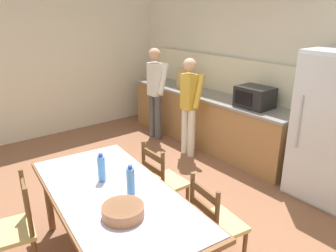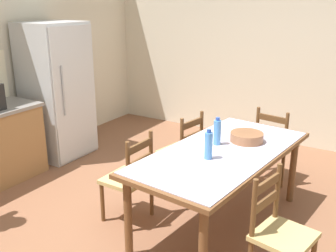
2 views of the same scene
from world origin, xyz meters
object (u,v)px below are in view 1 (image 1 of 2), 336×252
(refrigerator, at_px, (333,128))
(chair_side_near_left, at_px, (14,229))
(bottle_off_centre, at_px, (131,181))
(person_at_counter, at_px, (189,102))
(chair_side_far_right, at_px, (215,224))
(person_at_sink, at_px, (155,89))
(serving_bowl, at_px, (123,210))
(microwave, at_px, (255,97))
(paper_bag, at_px, (184,78))
(dining_table, at_px, (114,201))
(chair_side_far_left, at_px, (163,183))
(bottle_near_centre, at_px, (101,168))

(refrigerator, height_order, chair_side_near_left, refrigerator)
(bottle_off_centre, height_order, person_at_counter, person_at_counter)
(chair_side_far_right, xyz_separation_m, person_at_sink, (-2.91, 1.49, 0.48))
(serving_bowl, distance_m, chair_side_near_left, 1.12)
(bottle_off_centre, bearing_deg, microwave, 106.19)
(person_at_sink, xyz_separation_m, person_at_counter, (0.92, -0.02, -0.04))
(paper_bag, relative_size, serving_bowl, 1.12)
(person_at_sink, bearing_deg, chair_side_near_left, -147.27)
(serving_bowl, relative_size, chair_side_far_right, 0.35)
(refrigerator, distance_m, serving_bowl, 2.80)
(paper_bag, bearing_deg, refrigerator, -0.24)
(chair_side_near_left, xyz_separation_m, person_at_sink, (-1.87, 2.92, 0.48))
(microwave, height_order, chair_side_near_left, microwave)
(paper_bag, bearing_deg, dining_table, -50.90)
(chair_side_far_left, distance_m, chair_side_far_right, 0.89)
(microwave, height_order, serving_bowl, microwave)
(dining_table, distance_m, serving_bowl, 0.38)
(person_at_sink, bearing_deg, bottle_near_centre, -135.39)
(chair_side_near_left, relative_size, person_at_sink, 0.56)
(chair_side_far_left, bearing_deg, bottle_near_centre, 99.77)
(microwave, relative_size, person_at_counter, 0.32)
(chair_side_far_left, bearing_deg, microwave, -80.17)
(paper_bag, distance_m, person_at_sink, 0.56)
(dining_table, bearing_deg, microwave, 103.38)
(dining_table, bearing_deg, chair_side_near_left, -126.03)
(bottle_near_centre, relative_size, serving_bowl, 0.84)
(bottle_near_centre, distance_m, person_at_counter, 2.48)
(chair_side_far_right, height_order, person_at_sink, person_at_sink)
(bottle_near_centre, bearing_deg, chair_side_near_left, -110.27)
(refrigerator, relative_size, dining_table, 0.88)
(serving_bowl, bearing_deg, chair_side_far_left, 127.46)
(microwave, xyz_separation_m, chair_side_far_right, (1.16, -1.99, -0.61))
(refrigerator, xyz_separation_m, person_at_counter, (-2.00, -0.50, -0.03))
(person_at_counter, bearing_deg, dining_table, -145.94)
(refrigerator, relative_size, chair_side_near_left, 2.01)
(microwave, bearing_deg, refrigerator, -0.92)
(paper_bag, distance_m, dining_table, 3.49)
(microwave, bearing_deg, chair_side_near_left, -87.93)
(chair_side_near_left, distance_m, person_at_sink, 3.50)
(paper_bag, bearing_deg, person_at_sink, -112.58)
(paper_bag, bearing_deg, serving_bowl, -47.93)
(dining_table, height_order, bottle_off_centre, bottle_off_centre)
(refrigerator, bearing_deg, chair_side_near_left, -107.15)
(refrigerator, height_order, person_at_sink, refrigerator)
(bottle_near_centre, relative_size, person_at_sink, 0.17)
(refrigerator, distance_m, chair_side_near_left, 3.59)
(chair_side_near_left, relative_size, chair_side_far_right, 1.00)
(paper_bag, bearing_deg, chair_side_far_left, -45.93)
(bottle_near_centre, bearing_deg, serving_bowl, -12.73)
(dining_table, distance_m, bottle_off_centre, 0.26)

